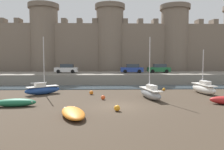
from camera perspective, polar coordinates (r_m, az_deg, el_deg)
name	(u,v)px	position (r m, az deg, el deg)	size (l,w,h in m)	color
ground_plane	(118,106)	(19.78, 1.65, -8.14)	(160.00, 160.00, 0.00)	#423528
water_channel	(113,87)	(32.55, 0.22, -3.20)	(80.00, 4.50, 0.10)	#3D4C56
quay_road	(111,78)	(39.67, -0.18, -0.70)	(70.27, 10.00, 1.72)	gray
castle	(110,45)	(49.38, -0.53, 7.82)	(64.93, 6.66, 19.25)	#7A6B5B
sailboat_midflat_left	(203,88)	(28.94, 22.79, -3.20)	(1.62, 5.01, 5.39)	silver
sailboat_foreground_centre	(150,93)	(23.61, 9.96, -4.61)	(2.00, 4.95, 6.56)	gray
rowboat_near_channel_right	(15,102)	(21.35, -23.95, -6.56)	(3.70, 1.48, 0.71)	#1E6B47
sailboat_midflat_right	(43,89)	(27.49, -17.68, -3.59)	(4.10, 3.52, 6.89)	#234793
rowboat_foreground_right	(73,113)	(16.43, -10.15, -9.66)	(2.71, 4.22, 0.58)	orange
mooring_buoy_near_shore	(117,108)	(17.88, 1.33, -8.65)	(0.50, 0.50, 0.50)	orange
mooring_buoy_off_centre	(164,89)	(30.00, 13.39, -3.66)	(0.38, 0.38, 0.38)	orange
mooring_buoy_near_channel	(103,98)	(22.87, -2.34, -5.90)	(0.45, 0.45, 0.45)	#E04C1E
mooring_buoy_mid_mud	(91,93)	(26.15, -5.42, -4.60)	(0.48, 0.48, 0.48)	orange
car_quay_centre_east	(159,69)	(41.25, 12.16, 1.67)	(4.12, 1.92, 1.62)	#1E6638
car_quay_centre_west	(67,69)	(40.45, -11.80, 1.63)	(4.12, 1.92, 1.62)	silver
car_quay_east	(132,69)	(39.97, 5.23, 1.67)	(4.12, 1.92, 1.62)	#263F99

